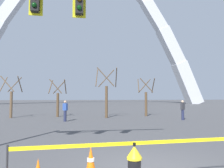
{
  "coord_description": "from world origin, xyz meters",
  "views": [
    {
      "loc": [
        -1.87,
        -5.67,
        1.9
      ],
      "look_at": [
        -0.23,
        5.0,
        2.5
      ],
      "focal_mm": 36.14,
      "sensor_mm": 36.0,
      "label": 1
    }
  ],
  "objects_px": {
    "traffic_cone_by_hydrant": "(91,162)",
    "pedestrian_standing_center": "(65,111)",
    "pedestrian_walking_left": "(183,110)",
    "traffic_signal_gantry": "(0,20)",
    "monument_arch": "(86,35)"
  },
  "relations": [
    {
      "from": "traffic_cone_by_hydrant",
      "to": "pedestrian_standing_center",
      "type": "relative_size",
      "value": 0.46
    },
    {
      "from": "traffic_cone_by_hydrant",
      "to": "pedestrian_walking_left",
      "type": "relative_size",
      "value": 0.46
    },
    {
      "from": "traffic_cone_by_hydrant",
      "to": "traffic_signal_gantry",
      "type": "height_order",
      "value": "traffic_signal_gantry"
    },
    {
      "from": "traffic_cone_by_hydrant",
      "to": "traffic_signal_gantry",
      "type": "distance_m",
      "value": 5.15
    },
    {
      "from": "traffic_signal_gantry",
      "to": "monument_arch",
      "type": "relative_size",
      "value": 0.11
    },
    {
      "from": "traffic_signal_gantry",
      "to": "pedestrian_walking_left",
      "type": "relative_size",
      "value": 4.04
    },
    {
      "from": "traffic_cone_by_hydrant",
      "to": "monument_arch",
      "type": "relative_size",
      "value": 0.01
    },
    {
      "from": "traffic_cone_by_hydrant",
      "to": "monument_arch",
      "type": "bearing_deg",
      "value": 88.22
    },
    {
      "from": "monument_arch",
      "to": "pedestrian_walking_left",
      "type": "xyz_separation_m",
      "value": [
        6.58,
        -37.84,
        -16.32
      ]
    },
    {
      "from": "traffic_signal_gantry",
      "to": "pedestrian_standing_center",
      "type": "bearing_deg",
      "value": 81.7
    },
    {
      "from": "traffic_signal_gantry",
      "to": "pedestrian_standing_center",
      "type": "relative_size",
      "value": 4.04
    },
    {
      "from": "monument_arch",
      "to": "pedestrian_walking_left",
      "type": "relative_size",
      "value": 38.05
    },
    {
      "from": "monument_arch",
      "to": "pedestrian_standing_center",
      "type": "height_order",
      "value": "monument_arch"
    },
    {
      "from": "monument_arch",
      "to": "pedestrian_standing_center",
      "type": "bearing_deg",
      "value": -94.25
    },
    {
      "from": "monument_arch",
      "to": "pedestrian_walking_left",
      "type": "bearing_deg",
      "value": -80.13
    }
  ]
}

